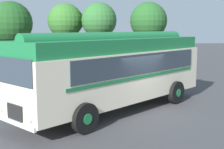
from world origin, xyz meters
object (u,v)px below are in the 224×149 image
Objects in this scene: car_mid_left at (128,62)px; box_van at (54,57)px; vintage_bus at (116,68)px; car_near_left at (95,62)px.

box_van is at bearing -175.52° from car_mid_left.
car_mid_left is at bearing 76.91° from vintage_bus.
vintage_bus is 2.17× the size of car_mid_left.
car_near_left is at bearing 89.63° from vintage_bus.
car_mid_left is 6.14m from box_van.
car_near_left is 1.02× the size of car_mid_left.
vintage_bus reaches higher than car_mid_left.
box_van is at bearing 105.30° from vintage_bus.
car_mid_left is (2.86, 12.32, -1.05)m from vintage_bus.
box_van is (-6.10, -0.48, 0.52)m from car_mid_left.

